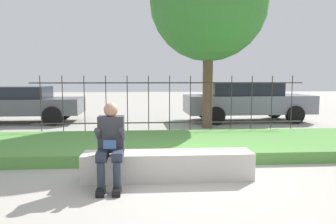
{
  "coord_description": "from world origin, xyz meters",
  "views": [
    {
      "loc": [
        -0.69,
        -5.05,
        1.62
      ],
      "look_at": [
        -0.29,
        0.58,
        1.01
      ],
      "focal_mm": 35.0,
      "sensor_mm": 36.0,
      "label": 1
    }
  ],
  "objects_px": {
    "stone_bench": "(168,167)",
    "car_parked_left": "(17,103)",
    "car_parked_right": "(246,101)",
    "person_seated_reader": "(111,142)",
    "tree_behind_fence": "(209,2)"
  },
  "relations": [
    {
      "from": "person_seated_reader",
      "to": "car_parked_right",
      "type": "distance_m",
      "value": 8.05
    },
    {
      "from": "stone_bench",
      "to": "car_parked_right",
      "type": "height_order",
      "value": "car_parked_right"
    },
    {
      "from": "stone_bench",
      "to": "car_parked_left",
      "type": "xyz_separation_m",
      "value": [
        -4.84,
        6.75,
        0.5
      ]
    },
    {
      "from": "stone_bench",
      "to": "car_parked_left",
      "type": "relative_size",
      "value": 0.6
    },
    {
      "from": "stone_bench",
      "to": "person_seated_reader",
      "type": "distance_m",
      "value": 1.02
    },
    {
      "from": "person_seated_reader",
      "to": "car_parked_right",
      "type": "height_order",
      "value": "car_parked_right"
    },
    {
      "from": "car_parked_left",
      "to": "tree_behind_fence",
      "type": "height_order",
      "value": "tree_behind_fence"
    },
    {
      "from": "person_seated_reader",
      "to": "tree_behind_fence",
      "type": "height_order",
      "value": "tree_behind_fence"
    },
    {
      "from": "tree_behind_fence",
      "to": "stone_bench",
      "type": "bearing_deg",
      "value": -107.48
    },
    {
      "from": "tree_behind_fence",
      "to": "person_seated_reader",
      "type": "bearing_deg",
      "value": -114.61
    },
    {
      "from": "car_parked_right",
      "to": "car_parked_left",
      "type": "relative_size",
      "value": 1.04
    },
    {
      "from": "stone_bench",
      "to": "car_parked_left",
      "type": "distance_m",
      "value": 8.32
    },
    {
      "from": "stone_bench",
      "to": "car_parked_right",
      "type": "relative_size",
      "value": 0.58
    },
    {
      "from": "tree_behind_fence",
      "to": "car_parked_right",
      "type": "bearing_deg",
      "value": 40.29
    },
    {
      "from": "person_seated_reader",
      "to": "car_parked_left",
      "type": "bearing_deg",
      "value": 119.53
    }
  ]
}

